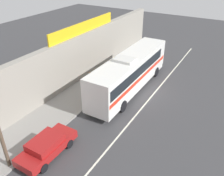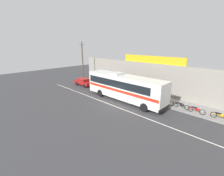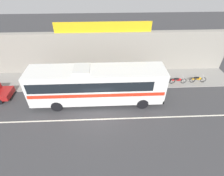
{
  "view_description": "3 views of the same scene",
  "coord_description": "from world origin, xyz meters",
  "px_view_note": "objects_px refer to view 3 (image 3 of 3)",
  "views": [
    {
      "loc": [
        -18.47,
        -7.13,
        11.77
      ],
      "look_at": [
        -2.25,
        2.39,
        1.01
      ],
      "focal_mm": 37.46,
      "sensor_mm": 36.0,
      "label": 1
    },
    {
      "loc": [
        13.05,
        -14.03,
        7.72
      ],
      "look_at": [
        -2.0,
        1.24,
        1.5
      ],
      "focal_mm": 24.63,
      "sensor_mm": 36.0,
      "label": 2
    },
    {
      "loc": [
        0.75,
        -11.12,
        11.27
      ],
      "look_at": [
        1.32,
        1.94,
        1.31
      ],
      "focal_mm": 27.64,
      "sensor_mm": 36.0,
      "label": 3
    }
  ],
  "objects_px": {
    "intercity_bus": "(96,84)",
    "pedestrian_far_left": "(83,72)",
    "motorcycle_orange": "(198,79)",
    "motorcycle_purple": "(178,80)",
    "motorcycle_green": "(162,80)",
    "motorcycle_red": "(145,80)"
  },
  "relations": [
    {
      "from": "intercity_bus",
      "to": "motorcycle_purple",
      "type": "height_order",
      "value": "intercity_bus"
    },
    {
      "from": "motorcycle_orange",
      "to": "pedestrian_far_left",
      "type": "bearing_deg",
      "value": 174.92
    },
    {
      "from": "motorcycle_green",
      "to": "motorcycle_red",
      "type": "xyz_separation_m",
      "value": [
        -1.87,
        0.0,
        0.0
      ]
    },
    {
      "from": "intercity_bus",
      "to": "motorcycle_orange",
      "type": "bearing_deg",
      "value": 12.61
    },
    {
      "from": "motorcycle_orange",
      "to": "pedestrian_far_left",
      "type": "relative_size",
      "value": 1.14
    },
    {
      "from": "motorcycle_red",
      "to": "motorcycle_orange",
      "type": "relative_size",
      "value": 1.02
    },
    {
      "from": "intercity_bus",
      "to": "pedestrian_far_left",
      "type": "relative_size",
      "value": 7.55
    },
    {
      "from": "intercity_bus",
      "to": "motorcycle_red",
      "type": "height_order",
      "value": "intercity_bus"
    },
    {
      "from": "intercity_bus",
      "to": "motorcycle_purple",
      "type": "distance_m",
      "value": 9.21
    },
    {
      "from": "motorcycle_red",
      "to": "motorcycle_orange",
      "type": "height_order",
      "value": "same"
    },
    {
      "from": "motorcycle_purple",
      "to": "intercity_bus",
      "type": "bearing_deg",
      "value": -164.96
    },
    {
      "from": "pedestrian_far_left",
      "to": "intercity_bus",
      "type": "bearing_deg",
      "value": -66.35
    },
    {
      "from": "motorcycle_red",
      "to": "motorcycle_orange",
      "type": "distance_m",
      "value": 5.86
    },
    {
      "from": "intercity_bus",
      "to": "pedestrian_far_left",
      "type": "height_order",
      "value": "intercity_bus"
    },
    {
      "from": "motorcycle_purple",
      "to": "pedestrian_far_left",
      "type": "distance_m",
      "value": 10.43
    },
    {
      "from": "motorcycle_orange",
      "to": "motorcycle_green",
      "type": "bearing_deg",
      "value": 179.98
    },
    {
      "from": "motorcycle_orange",
      "to": "pedestrian_far_left",
      "type": "distance_m",
      "value": 12.68
    },
    {
      "from": "motorcycle_green",
      "to": "pedestrian_far_left",
      "type": "distance_m",
      "value": 8.72
    },
    {
      "from": "motorcycle_red",
      "to": "pedestrian_far_left",
      "type": "distance_m",
      "value": 6.87
    },
    {
      "from": "pedestrian_far_left",
      "to": "motorcycle_purple",
      "type": "bearing_deg",
      "value": -6.81
    },
    {
      "from": "motorcycle_green",
      "to": "motorcycle_orange",
      "type": "distance_m",
      "value": 3.99
    },
    {
      "from": "intercity_bus",
      "to": "motorcycle_green",
      "type": "distance_m",
      "value": 7.63
    }
  ]
}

